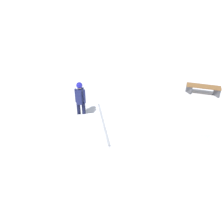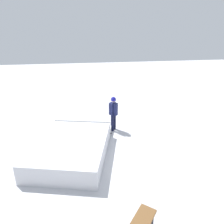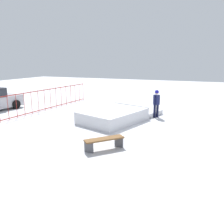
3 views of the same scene
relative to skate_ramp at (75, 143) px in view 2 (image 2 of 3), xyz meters
name	(u,v)px [view 2 (image 2 of 3)]	position (x,y,z in m)	size (l,w,h in m)	color
ground_plane	(93,161)	(-0.95, -0.60, -0.32)	(60.00, 60.00, 0.00)	silver
skate_ramp	(75,143)	(0.00, 0.00, 0.00)	(5.93, 4.09, 0.74)	silver
skater	(113,111)	(1.54, -1.93, 0.69)	(0.41, 0.43, 1.73)	black
skateboard	(104,132)	(1.25, -1.40, -0.24)	(0.71, 0.71, 0.09)	black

